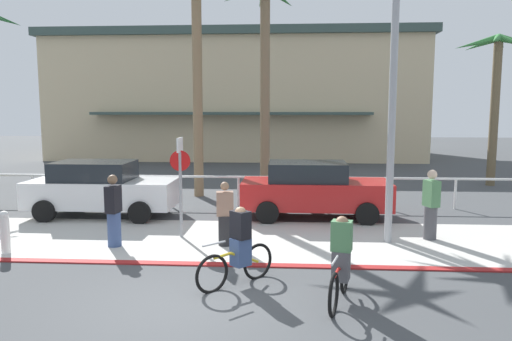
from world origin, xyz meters
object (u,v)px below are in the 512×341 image
object	(u,v)px
pedestrian_0	(431,207)
bollard_3	(5,232)
car_red_2	(313,189)
palm_tree_3	(495,74)
stop_sign_bike_lane	(180,173)
palm_tree_2	(265,40)
streetlight_curb	(396,65)
pedestrian_2	(225,217)
cyclist_yellow_0	(239,248)
car_white_1	(101,188)
cyclist_red_1	(341,261)
palm_tree_1	(197,33)
pedestrian_1	(114,214)

from	to	relation	value
pedestrian_0	bollard_3	bearing A→B (deg)	-169.31
pedestrian_0	car_red_2	bearing A→B (deg)	140.02
pedestrian_0	palm_tree_3	bearing A→B (deg)	61.15
stop_sign_bike_lane	car_red_2	size ratio (longest dim) A/B	0.58
palm_tree_2	pedestrian_0	size ratio (longest dim) A/B	4.41
streetlight_curb	pedestrian_2	bearing A→B (deg)	-175.42
stop_sign_bike_lane	cyclist_yellow_0	xyz separation A→B (m)	(1.80, -3.23, -0.98)
car_white_1	cyclist_red_1	size ratio (longest dim) A/B	2.49
stop_sign_bike_lane	cyclist_red_1	xyz separation A→B (m)	(3.62, -3.93, -0.98)
palm_tree_1	pedestrian_1	world-z (taller)	palm_tree_1
stop_sign_bike_lane	pedestrian_0	bearing A→B (deg)	1.82
car_white_1	cyclist_yellow_0	world-z (taller)	car_white_1
bollard_3	pedestrian_1	world-z (taller)	pedestrian_1
stop_sign_bike_lane	pedestrian_0	world-z (taller)	stop_sign_bike_lane
bollard_3	pedestrian_1	bearing A→B (deg)	18.04
streetlight_curb	cyclist_yellow_0	xyz separation A→B (m)	(-3.38, -2.86, -3.58)
stop_sign_bike_lane	pedestrian_2	world-z (taller)	stop_sign_bike_lane
car_red_2	bollard_3	bearing A→B (deg)	-149.39
car_red_2	pedestrian_2	world-z (taller)	car_red_2
car_red_2	pedestrian_2	bearing A→B (deg)	-124.94
bollard_3	pedestrian_0	distance (m)	10.13
pedestrian_0	pedestrian_2	bearing A→B (deg)	-170.00
stop_sign_bike_lane	cyclist_yellow_0	distance (m)	3.83
palm_tree_2	palm_tree_1	bearing A→B (deg)	-173.54
palm_tree_2	car_red_2	bearing A→B (deg)	-66.53
palm_tree_3	car_white_1	world-z (taller)	palm_tree_3
car_white_1	pedestrian_1	size ratio (longest dim) A/B	2.53
bollard_3	car_white_1	world-z (taller)	car_white_1
pedestrian_2	cyclist_red_1	bearing A→B (deg)	-53.45
car_red_2	pedestrian_2	xyz separation A→B (m)	(-2.27, -3.24, -0.16)
stop_sign_bike_lane	palm_tree_3	distance (m)	15.10
cyclist_yellow_0	pedestrian_2	bearing A→B (deg)	102.90
palm_tree_2	pedestrian_2	world-z (taller)	palm_tree_2
streetlight_curb	cyclist_red_1	bearing A→B (deg)	-113.69
cyclist_red_1	stop_sign_bike_lane	bearing A→B (deg)	132.60
streetlight_curb	pedestrian_1	distance (m)	7.46
pedestrian_2	car_red_2	bearing A→B (deg)	55.06
streetlight_curb	palm_tree_2	world-z (taller)	palm_tree_2
cyclist_yellow_0	pedestrian_2	size ratio (longest dim) A/B	0.96
cyclist_red_1	pedestrian_1	size ratio (longest dim) A/B	1.02
bollard_3	cyclist_red_1	world-z (taller)	cyclist_red_1
cyclist_yellow_0	palm_tree_3	bearing A→B (deg)	52.93
pedestrian_1	pedestrian_2	bearing A→B (deg)	5.44
car_red_2	pedestrian_1	xyz separation A→B (m)	(-4.89, -3.49, -0.06)
car_red_2	palm_tree_1	bearing A→B (deg)	139.66
palm_tree_1	car_white_1	bearing A→B (deg)	-121.92
cyclist_red_1	bollard_3	bearing A→B (deg)	162.80
palm_tree_2	pedestrian_0	distance (m)	9.05
palm_tree_3	pedestrian_1	xyz separation A→B (m)	(-12.79, -10.39, -3.90)
cyclist_yellow_0	pedestrian_1	size ratio (longest dim) A/B	0.86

